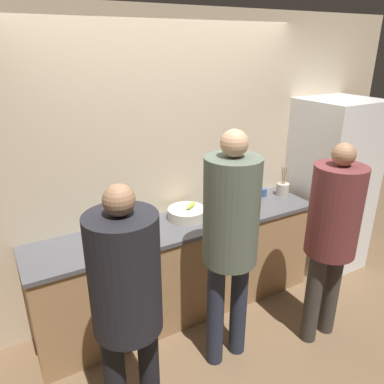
# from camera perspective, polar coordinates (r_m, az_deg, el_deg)

# --- Properties ---
(ground_plane) EXTENTS (14.00, 14.00, 0.00)m
(ground_plane) POSITION_cam_1_polar(r_m,az_deg,el_deg) (3.48, 1.15, -20.08)
(ground_plane) COLOR brown
(wall_back) EXTENTS (5.20, 0.06, 2.60)m
(wall_back) POSITION_cam_1_polar(r_m,az_deg,el_deg) (3.31, -4.16, 3.65)
(wall_back) COLOR #C6B293
(wall_back) RESTS_ON ground_plane
(counter) EXTENTS (2.60, 0.60, 0.89)m
(counter) POSITION_cam_1_polar(r_m,az_deg,el_deg) (3.44, -1.68, -11.28)
(counter) COLOR #9E754C
(counter) RESTS_ON ground_plane
(refrigerator) EXTENTS (0.72, 0.69, 1.82)m
(refrigerator) POSITION_cam_1_polar(r_m,az_deg,el_deg) (4.21, 20.27, 0.75)
(refrigerator) COLOR white
(refrigerator) RESTS_ON ground_plane
(person_left) EXTENTS (0.40, 0.40, 1.68)m
(person_left) POSITION_cam_1_polar(r_m,az_deg,el_deg) (2.18, -9.99, -15.04)
(person_left) COLOR black
(person_left) RESTS_ON ground_plane
(person_center) EXTENTS (0.39, 0.39, 1.83)m
(person_center) POSITION_cam_1_polar(r_m,az_deg,el_deg) (2.62, 5.90, -5.79)
(person_center) COLOR #232838
(person_center) RESTS_ON ground_plane
(person_right) EXTENTS (0.38, 0.38, 1.68)m
(person_right) POSITION_cam_1_polar(r_m,az_deg,el_deg) (3.05, 20.62, -5.04)
(person_right) COLOR #38332D
(person_right) RESTS_ON ground_plane
(fruit_bowl) EXTENTS (0.33, 0.33, 0.13)m
(fruit_bowl) POSITION_cam_1_polar(r_m,az_deg,el_deg) (3.28, -0.79, -3.24)
(fruit_bowl) COLOR beige
(fruit_bowl) RESTS_ON counter
(utensil_crock) EXTENTS (0.13, 0.13, 0.30)m
(utensil_crock) POSITION_cam_1_polar(r_m,az_deg,el_deg) (3.87, 13.65, 0.49)
(utensil_crock) COLOR #ADA393
(utensil_crock) RESTS_ON counter
(bottle_amber) EXTENTS (0.06, 0.06, 0.18)m
(bottle_amber) POSITION_cam_1_polar(r_m,az_deg,el_deg) (3.38, 5.99, -2.16)
(bottle_amber) COLOR brown
(bottle_amber) RESTS_ON counter
(bottle_green) EXTENTS (0.07, 0.07, 0.21)m
(bottle_green) POSITION_cam_1_polar(r_m,az_deg,el_deg) (2.94, -14.02, -6.31)
(bottle_green) COLOR #236033
(bottle_green) RESTS_ON counter
(cup_blue) EXTENTS (0.08, 0.08, 0.08)m
(cup_blue) POSITION_cam_1_polar(r_m,az_deg,el_deg) (3.82, 10.76, -0.03)
(cup_blue) COLOR #335184
(cup_blue) RESTS_ON counter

